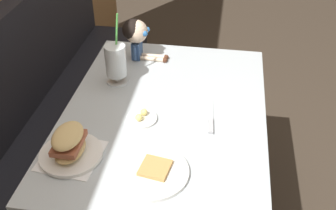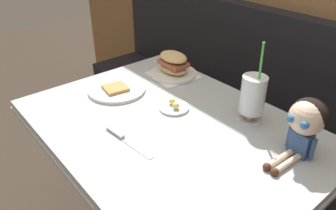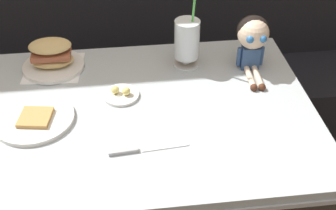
# 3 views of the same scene
# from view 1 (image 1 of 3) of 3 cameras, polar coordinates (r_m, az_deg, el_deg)

# --- Properties ---
(booth_bench) EXTENTS (2.60, 0.48, 1.00)m
(booth_bench) POSITION_cam_1_polar(r_m,az_deg,el_deg) (2.04, -18.31, -8.35)
(booth_bench) COLOR black
(booth_bench) RESTS_ON ground
(diner_table) EXTENTS (1.11, 0.81, 0.74)m
(diner_table) POSITION_cam_1_polar(r_m,az_deg,el_deg) (1.72, -0.44, -6.05)
(diner_table) COLOR #B2BCC1
(diner_table) RESTS_ON ground
(toast_plate) EXTENTS (0.25, 0.25, 0.03)m
(toast_plate) POSITION_cam_1_polar(r_m,az_deg,el_deg) (1.33, -2.32, -9.53)
(toast_plate) COLOR white
(toast_plate) RESTS_ON diner_table
(milkshake_glass) EXTENTS (0.10, 0.10, 0.32)m
(milkshake_glass) POSITION_cam_1_polar(r_m,az_deg,el_deg) (1.72, -7.50, 6.10)
(milkshake_glass) COLOR silver
(milkshake_glass) RESTS_ON diner_table
(sandwich_plate) EXTENTS (0.22, 0.22, 0.12)m
(sandwich_plate) POSITION_cam_1_polar(r_m,az_deg,el_deg) (1.40, -13.97, -5.78)
(sandwich_plate) COLOR white
(sandwich_plate) RESTS_ON diner_table
(butter_saucer) EXTENTS (0.12, 0.12, 0.04)m
(butter_saucer) POSITION_cam_1_polar(r_m,az_deg,el_deg) (1.54, -3.81, -1.84)
(butter_saucer) COLOR white
(butter_saucer) RESTS_ON diner_table
(butter_knife) EXTENTS (0.24, 0.04, 0.01)m
(butter_knife) POSITION_cam_1_polar(r_m,az_deg,el_deg) (1.54, 6.16, -2.25)
(butter_knife) COLOR silver
(butter_knife) RESTS_ON diner_table
(seated_doll) EXTENTS (0.12, 0.22, 0.20)m
(seated_doll) POSITION_cam_1_polar(r_m,az_deg,el_deg) (1.89, -4.60, 10.20)
(seated_doll) COLOR #385689
(seated_doll) RESTS_ON diner_table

